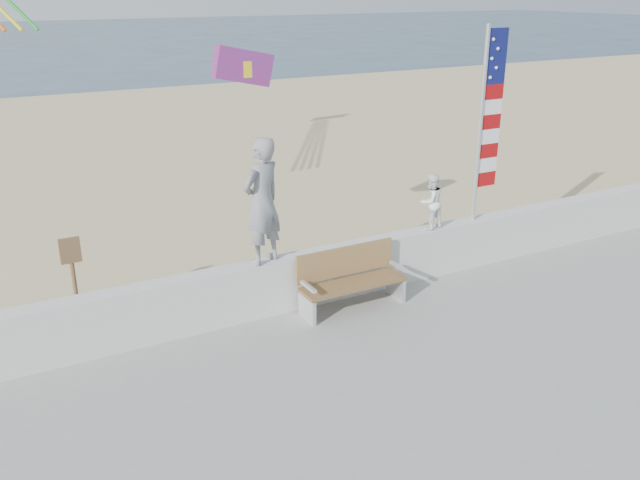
# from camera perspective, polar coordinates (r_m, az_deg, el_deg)

# --- Properties ---
(ground) EXTENTS (220.00, 220.00, 0.00)m
(ground) POSITION_cam_1_polar(r_m,az_deg,el_deg) (9.97, 4.03, -10.72)
(ground) COLOR #2A4055
(ground) RESTS_ON ground
(sand) EXTENTS (90.00, 40.00, 0.08)m
(sand) POSITION_cam_1_polar(r_m,az_deg,el_deg) (17.55, -11.96, 3.18)
(sand) COLOR #CBB887
(sand) RESTS_ON ground
(seawall) EXTENTS (30.00, 0.35, 0.90)m
(seawall) POSITION_cam_1_polar(r_m,az_deg,el_deg) (11.21, -1.39, -3.30)
(seawall) COLOR silver
(seawall) RESTS_ON boardwalk
(adult) EXTENTS (0.86, 0.73, 2.00)m
(adult) POSITION_cam_1_polar(r_m,az_deg,el_deg) (10.42, -4.90, 3.26)
(adult) COLOR gray
(adult) RESTS_ON seawall
(child) EXTENTS (0.54, 0.45, 1.01)m
(child) POSITION_cam_1_polar(r_m,az_deg,el_deg) (12.18, 9.31, 3.20)
(child) COLOR white
(child) RESTS_ON seawall
(bench) EXTENTS (1.80, 0.57, 1.00)m
(bench) POSITION_cam_1_polar(r_m,az_deg,el_deg) (11.11, 2.56, -3.23)
(bench) COLOR brown
(bench) RESTS_ON boardwalk
(flag) EXTENTS (0.50, 0.08, 3.50)m
(flag) POSITION_cam_1_polar(r_m,az_deg,el_deg) (12.56, 13.84, 10.04)
(flag) COLOR silver
(flag) RESTS_ON seawall
(parafoil_kite) EXTENTS (1.07, 0.32, 0.73)m
(parafoil_kite) POSITION_cam_1_polar(r_m,az_deg,el_deg) (11.85, -6.42, 14.34)
(parafoil_kite) COLOR red
(parafoil_kite) RESTS_ON ground
(sign) EXTENTS (0.32, 0.07, 1.46)m
(sign) POSITION_cam_1_polar(r_m,az_deg,el_deg) (11.34, -20.07, -2.63)
(sign) COLOR brown
(sign) RESTS_ON sand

